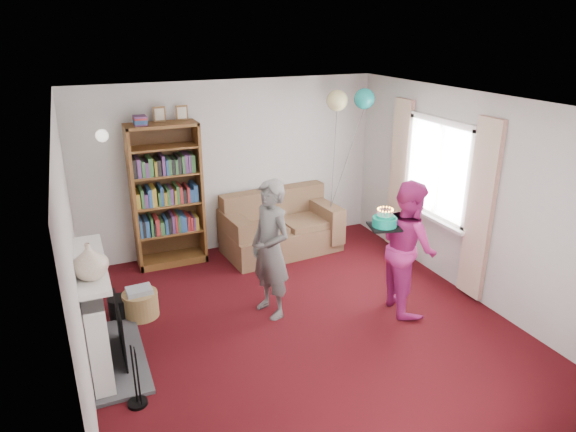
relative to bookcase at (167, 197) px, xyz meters
name	(u,v)px	position (x,y,z in m)	size (l,w,h in m)	color
ground	(302,326)	(1.01, -2.30, -0.98)	(5.00, 5.00, 0.00)	black
wall_back	(232,166)	(1.01, 0.21, 0.27)	(4.50, 0.02, 2.50)	silver
wall_left	(72,260)	(-1.25, -2.30, 0.27)	(0.02, 5.00, 2.50)	silver
wall_right	(472,197)	(3.27, -2.30, 0.27)	(0.02, 5.00, 2.50)	silver
ceiling	(304,103)	(1.01, -2.30, 1.53)	(4.50, 5.00, 0.01)	white
fireplace	(102,318)	(-1.07, -2.11, -0.47)	(0.55, 1.80, 1.12)	#3F3F42
window_bay	(436,188)	(3.22, -1.70, 0.23)	(0.14, 2.02, 2.20)	white
wall_sconce	(102,135)	(-0.74, 0.06, 0.90)	(0.16, 0.23, 0.16)	gold
bookcase	(167,197)	(0.00, 0.00, 0.00)	(0.95, 0.42, 2.21)	#472B14
sofa	(280,229)	(1.59, -0.23, -0.64)	(1.67, 0.89, 0.89)	brown
wicker_basket	(141,303)	(-0.63, -1.36, -0.81)	(0.40, 0.40, 0.36)	#A8894E
person_striped	(271,250)	(0.80, -1.89, -0.16)	(0.60, 0.39, 1.64)	black
person_magenta	(408,247)	(2.32, -2.39, -0.18)	(0.77, 0.60, 1.59)	#B22372
birthday_cake	(385,222)	(1.94, -2.43, 0.20)	(0.32, 0.32, 0.22)	black
balloons	(351,100)	(2.59, -0.47, 1.24)	(0.74, 0.30, 1.71)	#3F3F3F
mantel_vase	(90,261)	(-1.11, -2.45, 0.31)	(0.31, 0.31, 0.32)	beige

